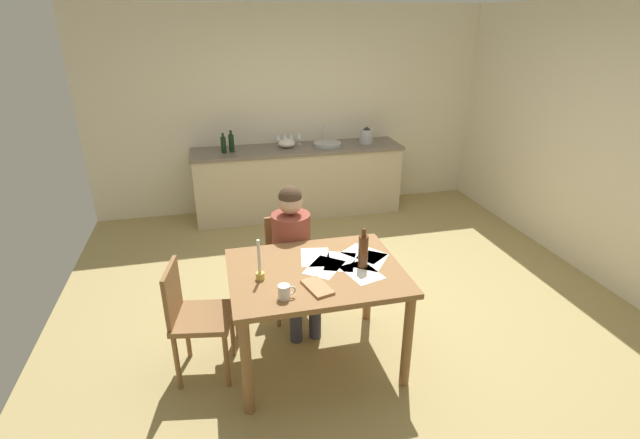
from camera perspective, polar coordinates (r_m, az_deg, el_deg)
ground_plane at (r=4.36m, az=3.18°, el=-10.36°), size 5.20×5.20×0.04m
wall_back at (r=6.25m, az=-3.51°, el=13.24°), size 5.20×0.12×2.60m
wall_right at (r=5.17m, az=32.65°, el=7.45°), size 0.12×5.20×2.60m
kitchen_counter at (r=6.12m, az=-2.71°, el=4.82°), size 2.69×0.64×0.90m
dining_table at (r=3.34m, az=-0.52°, el=-7.90°), size 1.22×0.94×0.78m
chair_at_table at (r=4.03m, az=-3.76°, el=-5.14°), size 0.43×0.43×0.86m
person_seated at (r=3.81m, az=-3.28°, el=-3.51°), size 0.35×0.61×1.19m
chair_side_empty at (r=3.43m, az=-15.35°, el=-11.30°), size 0.46×0.46×0.88m
coffee_mug at (r=2.95m, az=-4.39°, el=-8.89°), size 0.11×0.08×0.09m
candlestick at (r=3.15m, az=-7.45°, el=-5.99°), size 0.06×0.06×0.30m
book_magazine at (r=3.06m, az=-0.32°, el=-8.35°), size 0.19×0.27×0.02m
paper_letter at (r=3.26m, az=5.18°, el=-6.52°), size 0.28×0.34×0.00m
paper_bill at (r=3.42m, az=6.16°, el=-5.03°), size 0.35×0.36×0.00m
paper_envelope at (r=3.51m, az=5.49°, el=-4.19°), size 0.35×0.36×0.00m
paper_receipt at (r=3.31m, az=0.55°, el=-5.90°), size 0.35×0.36×0.00m
paper_notice at (r=3.44m, az=-0.58°, el=-4.66°), size 0.26×0.33×0.00m
paper_flyer at (r=3.39m, az=2.50°, el=-5.19°), size 0.31×0.35×0.00m
wine_bottle_on_table at (r=3.27m, az=5.35°, el=-3.88°), size 0.07×0.07×0.30m
sink_unit at (r=6.07m, az=0.93°, el=9.34°), size 0.36×0.36×0.24m
bottle_oil at (r=5.83m, az=-11.83°, el=9.05°), size 0.06×0.06×0.24m
bottle_vinegar at (r=5.85m, az=-10.88°, el=9.30°), size 0.07×0.07×0.27m
mixing_bowl at (r=5.99m, az=-4.14°, el=9.37°), size 0.22×0.22×0.10m
stovetop_kettle at (r=6.20m, az=5.76°, el=10.24°), size 0.18×0.18×0.22m
wine_glass_near_sink at (r=6.12m, az=-2.59°, el=10.25°), size 0.07×0.07×0.15m
wine_glass_by_kettle at (r=6.10m, az=-3.56°, el=10.19°), size 0.07×0.07×0.15m
wine_glass_back_left at (r=6.09m, az=-4.36°, el=10.14°), size 0.07×0.07×0.15m
wine_glass_back_right at (r=6.07m, az=-5.19°, el=10.08°), size 0.07×0.07×0.15m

